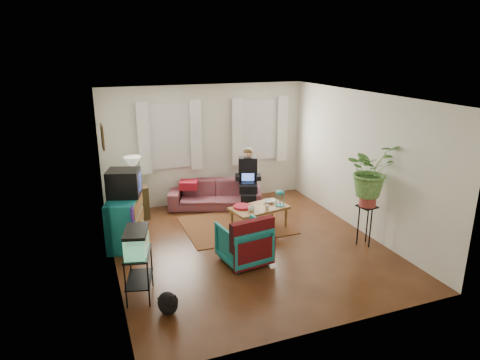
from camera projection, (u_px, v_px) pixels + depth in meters
name	position (u px, v px, depth m)	size (l,w,h in m)	color
floor	(248.00, 246.00, 7.52)	(4.50, 5.00, 0.01)	#4F2B14
ceiling	(249.00, 96.00, 6.75)	(4.50, 5.00, 0.01)	white
wall_back	(206.00, 145.00, 9.37)	(4.50, 0.01, 2.60)	silver
wall_front	(329.00, 234.00, 4.90)	(4.50, 0.01, 2.60)	silver
wall_left	(109.00, 191.00, 6.37)	(0.01, 5.00, 2.60)	silver
wall_right	(361.00, 163.00, 7.90)	(0.01, 5.00, 2.60)	silver
window_left	(170.00, 136.00, 9.00)	(1.08, 0.04, 1.38)	white
window_right	(259.00, 130.00, 9.70)	(1.08, 0.04, 1.38)	white
curtains_left	(170.00, 137.00, 8.93)	(1.36, 0.06, 1.50)	white
curtains_right	(260.00, 130.00, 9.62)	(1.36, 0.06, 1.50)	white
picture_frame	(103.00, 137.00, 6.95)	(0.04, 0.32, 0.40)	#3D2616
area_rug	(236.00, 225.00, 8.38)	(2.00, 1.60, 0.01)	brown
sofa	(215.00, 190.00, 9.25)	(1.97, 0.78, 0.77)	brown
seated_person	(248.00, 181.00, 9.21)	(0.49, 0.61, 1.18)	black
side_table	(136.00, 202.00, 8.68)	(0.46, 0.46, 0.67)	#3F2317
table_lamp	(133.00, 172.00, 8.50)	(0.35, 0.35, 0.62)	white
dresser	(125.00, 221.00, 7.47)	(0.49, 0.97, 0.87)	#12566D
crt_tv	(124.00, 183.00, 7.36)	(0.53, 0.49, 0.47)	black
aquarium_stand	(139.00, 275.00, 5.91)	(0.33, 0.60, 0.67)	black
aquarium	(137.00, 241.00, 5.75)	(0.30, 0.55, 0.35)	#7FD899
black_cat	(168.00, 301.00, 5.59)	(0.26, 0.40, 0.34)	black
armchair	(244.00, 241.00, 6.87)	(0.71, 0.67, 0.73)	#105463
serape_throw	(253.00, 239.00, 6.59)	(0.74, 0.17, 0.60)	#9E0A0A
coffee_table	(259.00, 218.00, 8.17)	(1.08, 0.59, 0.45)	brown
cup_a	(251.00, 209.00, 7.88)	(0.12, 0.12, 0.10)	white
cup_b	(267.00, 207.00, 7.97)	(0.10, 0.10, 0.09)	beige
bowl	(269.00, 201.00, 8.32)	(0.21, 0.21, 0.05)	white
snack_tray	(242.00, 207.00, 8.07)	(0.33, 0.33, 0.04)	#B21414
birdcage	(280.00, 198.00, 8.12)	(0.18, 0.18, 0.31)	#115B6B
plant_stand	(365.00, 225.00, 7.48)	(0.31, 0.31, 0.73)	black
potted_plant	(370.00, 178.00, 7.22)	(0.83, 0.72, 0.92)	#599947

